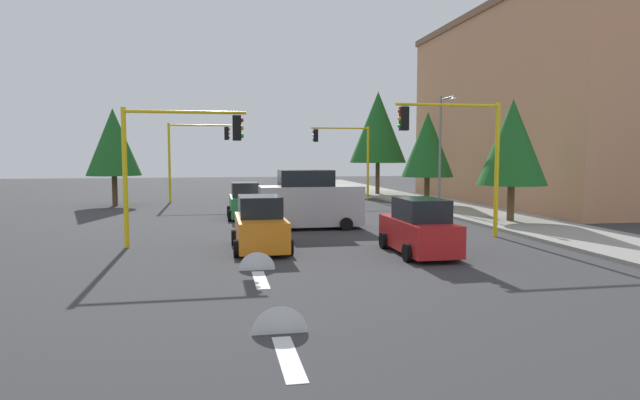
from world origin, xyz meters
The scene contains 18 objects.
ground_plane centered at (0.00, 0.00, 0.00)m, with size 120.00×120.00×0.00m, color #353538.
sidewalk_kerb centered at (-5.00, 10.50, 0.07)m, with size 80.00×4.00×0.15m, color gray.
lane_arrow_near centered at (11.51, -3.00, 0.01)m, with size 2.40×1.10×1.10m.
lane_arrow_mid centered at (17.51, -3.00, 0.01)m, with size 2.40×1.10×1.10m.
apartment_block centered at (-8.95, 18.50, 6.90)m, with size 23.98×9.30×13.77m.
traffic_signal_far_right centered at (-14.00, -5.72, 4.10)m, with size 0.36×4.59×5.80m.
traffic_signal_near_left centered at (6.00, 5.70, 4.02)m, with size 0.36×4.59×5.67m.
traffic_signal_far_left centered at (-14.00, 5.70, 4.02)m, with size 0.36×4.59×5.69m.
traffic_signal_near_right centered at (6.00, -5.63, 3.72)m, with size 0.36×4.59×5.23m.
street_lamp_curbside centered at (-3.61, 9.20, 4.35)m, with size 2.15×0.28×7.00m.
tree_roadside_near centered at (2.00, 10.50, 4.10)m, with size 3.46×3.46×6.28m.
tree_opposite_side centered at (-12.00, -11.00, 4.34)m, with size 3.65×3.65×6.64m.
tree_roadside_far centered at (-18.00, 9.50, 5.83)m, with size 4.83×4.83×8.86m.
tree_roadside_mid centered at (-8.00, 10.00, 4.17)m, with size 3.51×3.51×6.38m.
delivery_van_silver centered at (2.00, 0.17, 1.28)m, with size 2.22×4.80×2.77m.
car_green centered at (-2.80, -2.63, 0.90)m, with size 3.84×1.93×1.98m.
car_orange centered at (7.44, -2.61, 0.90)m, with size 4.10×2.03×1.98m.
car_red centered at (9.36, 2.77, 0.90)m, with size 4.18×1.92×1.98m.
Camera 1 is at (27.36, -4.17, 3.47)m, focal length 30.76 mm.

